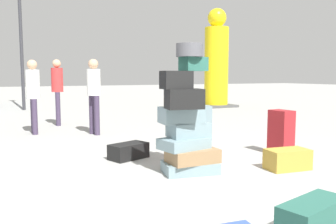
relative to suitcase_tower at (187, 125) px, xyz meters
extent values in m
plane|color=#9E9E99|center=(0.06, -0.55, -0.66)|extent=(80.00, 80.00, 0.00)
cube|color=gray|center=(0.05, 0.00, -0.58)|extent=(0.80, 0.59, 0.15)
cube|color=olive|center=(0.08, -0.03, -0.42)|extent=(0.67, 0.43, 0.18)
cube|color=gray|center=(-0.02, 0.04, -0.25)|extent=(0.71, 0.52, 0.15)
cube|color=gray|center=(0.08, 0.09, -0.08)|extent=(0.55, 0.36, 0.20)
cube|color=gray|center=(-0.03, 0.11, 0.13)|extent=(0.59, 0.41, 0.22)
cube|color=black|center=(-0.12, -0.14, 0.37)|extent=(0.51, 0.37, 0.26)
cube|color=black|center=(-0.22, -0.12, 0.61)|extent=(0.39, 0.26, 0.23)
cube|color=#26594C|center=(0.08, -0.02, 0.82)|extent=(0.37, 0.26, 0.18)
cylinder|color=#4C4C51|center=(0.01, -0.05, 1.00)|extent=(0.35, 0.35, 0.17)
cube|color=#26594C|center=(0.04, -2.09, -0.51)|extent=(0.75, 0.44, 0.29)
cube|color=maroon|center=(1.95, 0.28, -0.28)|extent=(0.28, 0.38, 0.75)
cube|color=black|center=(-0.43, 1.13, -0.54)|extent=(0.68, 0.52, 0.25)
cube|color=gray|center=(1.54, 2.05, -0.31)|extent=(0.36, 0.44, 0.70)
cube|color=#B28C33|center=(1.38, -0.45, -0.51)|extent=(0.64, 0.40, 0.29)
cube|color=maroon|center=(0.55, 0.85, -0.40)|extent=(0.39, 0.42, 0.51)
cylinder|color=#3F334C|center=(-0.83, 5.61, -0.21)|extent=(0.12, 0.12, 0.89)
cylinder|color=#3F334C|center=(-0.87, 5.40, -0.21)|extent=(0.12, 0.12, 0.89)
cylinder|color=red|center=(-0.85, 5.50, 0.54)|extent=(0.30, 0.30, 0.63)
sphere|color=tan|center=(-0.85, 5.50, 0.97)|extent=(0.22, 0.22, 0.22)
cylinder|color=#3F334C|center=(-1.56, 4.42, -0.26)|extent=(0.12, 0.12, 0.80)
cylinder|color=#3F334C|center=(-1.55, 4.20, -0.26)|extent=(0.12, 0.12, 0.80)
cylinder|color=white|center=(-1.56, 4.31, 0.47)|extent=(0.30, 0.30, 0.65)
sphere|color=tan|center=(-1.56, 4.31, 0.90)|extent=(0.22, 0.22, 0.22)
cylinder|color=#3F334C|center=(-0.38, 3.75, -0.22)|extent=(0.12, 0.12, 0.88)
cylinder|color=#3F334C|center=(-0.32, 3.54, -0.22)|extent=(0.12, 0.12, 0.88)
cylinder|color=white|center=(-0.35, 3.65, 0.51)|extent=(0.30, 0.30, 0.58)
sphere|color=tan|center=(-0.35, 3.65, 0.91)|extent=(0.22, 0.22, 0.22)
cylinder|color=yellow|center=(5.97, 8.27, 0.98)|extent=(0.99, 0.99, 3.28)
sphere|color=yellow|center=(5.97, 8.27, 3.01)|extent=(0.77, 0.77, 0.77)
cube|color=#4C4C4C|center=(5.97, 8.27, -0.61)|extent=(1.38, 1.38, 0.10)
cylinder|color=#333338|center=(-1.40, 10.29, 2.73)|extent=(0.12, 0.12, 6.78)
camera|label=1|loc=(-2.26, -4.09, 0.67)|focal=37.51mm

